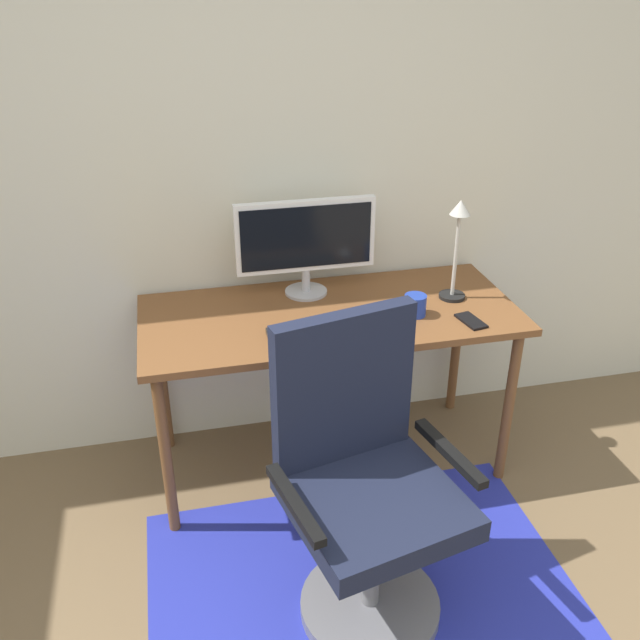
{
  "coord_description": "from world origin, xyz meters",
  "views": [
    {
      "loc": [
        -0.19,
        -0.64,
        2.03
      ],
      "look_at": [
        0.31,
        1.54,
        0.86
      ],
      "focal_mm": 38.89,
      "sensor_mm": 36.0,
      "label": 1
    }
  ],
  "objects": [
    {
      "name": "wall_back",
      "position": [
        0.0,
        2.2,
        1.3
      ],
      "size": [
        6.0,
        0.1,
        2.6
      ],
      "primitive_type": "cube",
      "color": "beige",
      "rests_on": "ground"
    },
    {
      "name": "area_rug",
      "position": [
        0.36,
        1.06,
        0.0
      ],
      "size": [
        1.52,
        1.09,
        0.01
      ],
      "primitive_type": "cube",
      "color": "#252E9D",
      "rests_on": "ground"
    },
    {
      "name": "desk",
      "position": [
        0.41,
        1.79,
        0.69
      ],
      "size": [
        1.53,
        0.67,
        0.76
      ],
      "color": "brown",
      "rests_on": "ground"
    },
    {
      "name": "monitor",
      "position": [
        0.35,
        1.99,
        1.0
      ],
      "size": [
        0.58,
        0.18,
        0.41
      ],
      "color": "#B2B2B7",
      "rests_on": "desk"
    },
    {
      "name": "keyboard",
      "position": [
        0.34,
        1.62,
        0.77
      ],
      "size": [
        0.43,
        0.13,
        0.02
      ],
      "primitive_type": "cube",
      "color": "black",
      "rests_on": "desk"
    },
    {
      "name": "computer_mouse",
      "position": [
        0.62,
        1.59,
        0.78
      ],
      "size": [
        0.06,
        0.1,
        0.03
      ],
      "primitive_type": "ellipsoid",
      "color": "white",
      "rests_on": "desk"
    },
    {
      "name": "coffee_cup",
      "position": [
        0.74,
        1.69,
        0.8
      ],
      "size": [
        0.09,
        0.09,
        0.09
      ],
      "primitive_type": "cylinder",
      "color": "#1E389F",
      "rests_on": "desk"
    },
    {
      "name": "cell_phone",
      "position": [
        0.93,
        1.58,
        0.77
      ],
      "size": [
        0.09,
        0.15,
        0.01
      ],
      "primitive_type": "cube",
      "rotation": [
        0.0,
        0.0,
        0.18
      ],
      "color": "black",
      "rests_on": "desk"
    },
    {
      "name": "desk_lamp",
      "position": [
        0.95,
        1.81,
        1.03
      ],
      "size": [
        0.11,
        0.11,
        0.43
      ],
      "color": "black",
      "rests_on": "desk"
    },
    {
      "name": "office_chair",
      "position": [
        0.34,
        1.03,
        0.47
      ],
      "size": [
        0.66,
        0.61,
        1.07
      ],
      "rotation": [
        0.0,
        0.0,
        0.22
      ],
      "color": "slate",
      "rests_on": "ground"
    }
  ]
}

